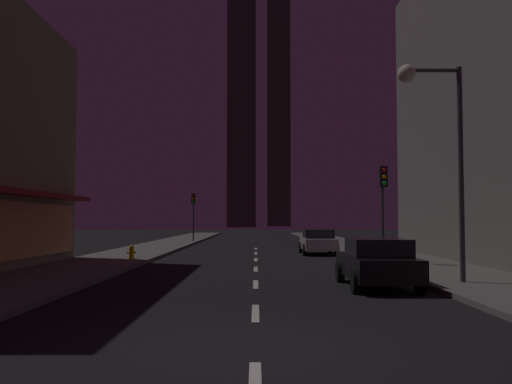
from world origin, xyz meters
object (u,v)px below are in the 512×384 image
fire_hydrant_far_left (132,252)px  street_lamp_right (433,119)px  car_parked_far (318,242)px  car_parked_near (377,262)px  traffic_light_far_left (193,206)px  traffic_light_near_right (383,192)px

fire_hydrant_far_left → street_lamp_right: size_ratio=0.10×
car_parked_far → car_parked_near: bearing=-90.0°
car_parked_near → fire_hydrant_far_left: size_ratio=6.48×
car_parked_near → traffic_light_far_left: size_ratio=1.01×
fire_hydrant_far_left → traffic_light_far_left: bearing=89.0°
traffic_light_near_right → street_lamp_right: (-0.12, -7.13, 1.87)m
fire_hydrant_far_left → street_lamp_right: (11.28, -9.63, 4.61)m
car_parked_far → traffic_light_near_right: (1.90, -8.23, 2.45)m
car_parked_near → fire_hydrant_far_left: 13.64m
car_parked_near → car_parked_far: size_ratio=1.00×
car_parked_far → traffic_light_near_right: size_ratio=1.01×
fire_hydrant_far_left → traffic_light_far_left: 22.22m
fire_hydrant_far_left → street_lamp_right: street_lamp_right is taller
fire_hydrant_far_left → traffic_light_far_left: (0.40, 22.05, 2.74)m
traffic_light_far_left → street_lamp_right: 33.55m
car_parked_far → fire_hydrant_far_left: 11.10m
car_parked_near → street_lamp_right: (1.78, 0.16, 4.33)m
traffic_light_near_right → street_lamp_right: street_lamp_right is taller
fire_hydrant_far_left → street_lamp_right: 15.53m
car_parked_far → street_lamp_right: (1.78, -15.35, 4.33)m
car_parked_near → traffic_light_far_left: 33.20m
car_parked_far → fire_hydrant_far_left: bearing=-148.9°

